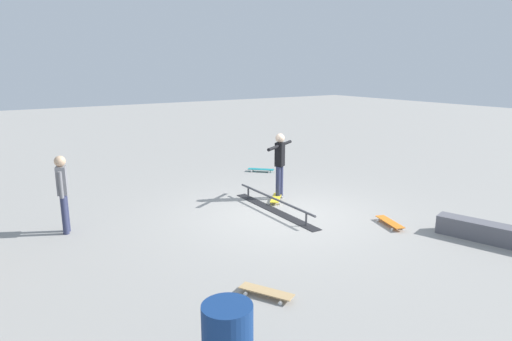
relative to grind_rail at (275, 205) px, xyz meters
The scene contains 9 objects.
ground_plane 0.32m from the grind_rail, behind, with size 60.00×60.00×0.00m, color gray.
grind_rail is the anchor object (origin of this frame).
skate_ledge 4.65m from the grind_rail, 149.50° to the right, with size 2.57×0.36×0.35m, color #595960.
skater_main 1.28m from the grind_rail, 42.76° to the right, with size 0.70×1.16×1.61m.
skateboard_main 0.75m from the grind_rail, 38.95° to the right, with size 0.72×0.69×0.09m.
bystander_grey_shirt 4.39m from the grind_rail, 74.33° to the left, with size 0.35×0.24×1.54m.
loose_skateboard_natural 3.81m from the grind_rail, 142.32° to the left, with size 0.80×0.56×0.09m.
loose_skateboard_orange 2.50m from the grind_rail, 145.72° to the right, with size 0.82×0.44×0.09m.
loose_skateboard_teal 3.80m from the grind_rail, 29.62° to the right, with size 0.71×0.71×0.09m.
Camera 1 is at (-7.36, 5.60, 3.17)m, focal length 31.01 mm.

